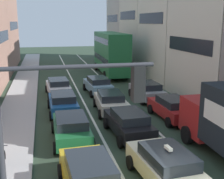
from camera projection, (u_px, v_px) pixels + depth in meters
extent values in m
cube|color=#A0A0A0|center=(23.00, 90.00, 27.79)|extent=(2.60, 64.00, 0.14)
cube|color=silver|center=(77.00, 88.00, 28.90)|extent=(0.16, 60.00, 0.01)
cube|color=silver|center=(111.00, 87.00, 29.64)|extent=(0.16, 60.00, 0.01)
cube|color=black|center=(1.00, 37.00, 28.21)|extent=(0.02, 11.73, 1.10)
cube|color=black|center=(14.00, 26.00, 41.95)|extent=(0.02, 11.73, 1.10)
cube|color=#B2ADA3|center=(133.00, 22.00, 48.66)|extent=(7.00, 8.70, 12.42)
cube|color=black|center=(112.00, 18.00, 47.75)|extent=(0.02, 7.04, 1.10)
cube|color=beige|center=(152.00, 20.00, 40.24)|extent=(7.00, 8.70, 12.99)
cube|color=black|center=(127.00, 15.00, 39.33)|extent=(0.02, 7.04, 1.10)
cube|color=beige|center=(181.00, 24.00, 31.98)|extent=(7.00, 8.70, 12.16)
cube|color=black|center=(150.00, 18.00, 31.07)|extent=(0.02, 7.04, 1.10)
cube|color=black|center=(188.00, 45.00, 23.19)|extent=(0.02, 7.04, 1.10)
cylinder|color=#2D2D33|center=(78.00, 67.00, 6.51)|extent=(3.50, 0.10, 0.10)
cube|color=black|center=(138.00, 84.00, 6.92)|extent=(0.28, 0.28, 0.84)
sphere|color=red|center=(136.00, 72.00, 7.00)|extent=(0.18, 0.18, 0.18)
sphere|color=#F2A519|center=(136.00, 83.00, 7.06)|extent=(0.18, 0.18, 0.18)
sphere|color=green|center=(136.00, 93.00, 7.12)|extent=(0.18, 0.18, 0.18)
cube|color=#A51E1E|center=(210.00, 117.00, 15.75)|extent=(2.45, 2.45, 1.90)
cube|color=black|center=(199.00, 104.00, 16.82)|extent=(2.02, 0.08, 0.70)
cylinder|color=black|center=(187.00, 135.00, 15.80)|extent=(0.32, 0.97, 0.96)
cube|color=beige|center=(165.00, 168.00, 11.85)|extent=(2.09, 4.41, 0.70)
cube|color=#1E2328|center=(168.00, 157.00, 11.54)|extent=(1.75, 2.51, 0.52)
cube|color=#F2EACC|center=(168.00, 148.00, 11.46)|extent=(0.19, 0.45, 0.12)
cylinder|color=black|center=(131.00, 163.00, 13.03)|extent=(0.26, 0.65, 0.64)
cylinder|color=black|center=(168.00, 157.00, 13.56)|extent=(0.26, 0.65, 0.64)
cube|color=#B29319|center=(89.00, 178.00, 11.06)|extent=(1.99, 4.37, 0.70)
cube|color=#1E2328|center=(90.00, 167.00, 10.75)|extent=(1.69, 2.47, 0.52)
cylinder|color=black|center=(61.00, 171.00, 12.28)|extent=(0.25, 0.65, 0.64)
cylinder|color=black|center=(104.00, 166.00, 12.75)|extent=(0.25, 0.65, 0.64)
cube|color=black|center=(128.00, 124.00, 16.83)|extent=(2.00, 4.38, 0.70)
cube|color=#1E2328|center=(129.00, 116.00, 16.52)|extent=(1.70, 2.48, 0.52)
cylinder|color=black|center=(106.00, 123.00, 18.04)|extent=(0.25, 0.65, 0.64)
cylinder|color=black|center=(135.00, 121.00, 18.52)|extent=(0.25, 0.65, 0.64)
cylinder|color=black|center=(120.00, 142.00, 15.29)|extent=(0.25, 0.65, 0.64)
cylinder|color=black|center=(153.00, 138.00, 15.78)|extent=(0.25, 0.65, 0.64)
cube|color=#19592D|center=(71.00, 130.00, 16.04)|extent=(1.81, 4.30, 0.70)
cube|color=#1E2328|center=(71.00, 121.00, 15.73)|extent=(1.59, 2.41, 0.52)
cylinder|color=black|center=(53.00, 128.00, 17.31)|extent=(0.22, 0.64, 0.64)
cylinder|color=black|center=(85.00, 125.00, 17.71)|extent=(0.22, 0.64, 0.64)
cylinder|color=black|center=(55.00, 148.00, 14.53)|extent=(0.22, 0.64, 0.64)
cylinder|color=black|center=(92.00, 145.00, 14.93)|extent=(0.22, 0.64, 0.64)
cube|color=beige|center=(110.00, 103.00, 21.30)|extent=(2.00, 4.38, 0.70)
cube|color=#1E2328|center=(110.00, 96.00, 20.98)|extent=(1.70, 2.48, 0.52)
cylinder|color=black|center=(95.00, 103.00, 22.62)|extent=(0.25, 0.65, 0.64)
cylinder|color=black|center=(118.00, 102.00, 22.94)|extent=(0.25, 0.65, 0.64)
cylinder|color=black|center=(100.00, 114.00, 19.82)|extent=(0.25, 0.65, 0.64)
cylinder|color=black|center=(127.00, 113.00, 20.14)|extent=(0.25, 0.65, 0.64)
cube|color=#194C8C|center=(63.00, 104.00, 20.99)|extent=(1.88, 4.33, 0.70)
cube|color=#1E2328|center=(63.00, 97.00, 20.68)|extent=(1.63, 2.44, 0.52)
cylinder|color=black|center=(49.00, 104.00, 22.23)|extent=(0.23, 0.64, 0.64)
cylinder|color=black|center=(74.00, 103.00, 22.67)|extent=(0.23, 0.64, 0.64)
cylinder|color=black|center=(51.00, 116.00, 19.47)|extent=(0.23, 0.64, 0.64)
cylinder|color=black|center=(79.00, 114.00, 19.91)|extent=(0.23, 0.64, 0.64)
cube|color=#759EB7|center=(98.00, 86.00, 26.87)|extent=(2.08, 4.41, 0.70)
cube|color=#1E2328|center=(98.00, 80.00, 26.56)|extent=(1.74, 2.51, 0.52)
cylinder|color=black|center=(85.00, 87.00, 28.05)|extent=(0.26, 0.65, 0.64)
cylinder|color=black|center=(103.00, 86.00, 28.57)|extent=(0.26, 0.65, 0.64)
cylinder|color=black|center=(92.00, 94.00, 25.33)|extent=(0.26, 0.65, 0.64)
cylinder|color=black|center=(112.00, 93.00, 25.84)|extent=(0.26, 0.65, 0.64)
cube|color=silver|center=(58.00, 88.00, 26.11)|extent=(2.04, 4.40, 0.70)
cube|color=#1E2328|center=(58.00, 82.00, 25.80)|extent=(1.72, 2.50, 0.52)
cylinder|color=black|center=(47.00, 89.00, 27.31)|extent=(0.26, 0.65, 0.64)
cylinder|color=black|center=(67.00, 88.00, 27.81)|extent=(0.26, 0.65, 0.64)
cylinder|color=black|center=(49.00, 96.00, 24.57)|extent=(0.26, 0.65, 0.64)
cylinder|color=black|center=(71.00, 95.00, 25.07)|extent=(0.26, 0.65, 0.64)
cube|color=#A51E1E|center=(172.00, 109.00, 19.76)|extent=(1.94, 4.36, 0.70)
cube|color=#1E2328|center=(174.00, 102.00, 19.45)|extent=(1.66, 2.46, 0.52)
cylinder|color=black|center=(151.00, 109.00, 20.99)|extent=(0.24, 0.65, 0.64)
cylinder|color=black|center=(174.00, 107.00, 21.45)|extent=(0.24, 0.65, 0.64)
cylinder|color=black|center=(169.00, 122.00, 18.23)|extent=(0.24, 0.65, 0.64)
cylinder|color=black|center=(195.00, 120.00, 18.69)|extent=(0.24, 0.65, 0.64)
cube|color=gray|center=(147.00, 92.00, 24.67)|extent=(1.91, 4.34, 0.70)
cube|color=#1E2328|center=(148.00, 86.00, 24.35)|extent=(1.64, 2.45, 0.52)
cylinder|color=black|center=(131.00, 92.00, 25.90)|extent=(0.24, 0.65, 0.64)
cylinder|color=black|center=(150.00, 91.00, 26.35)|extent=(0.24, 0.65, 0.64)
cylinder|color=black|center=(142.00, 101.00, 23.14)|extent=(0.24, 0.65, 0.64)
cylinder|color=black|center=(164.00, 99.00, 23.59)|extent=(0.24, 0.65, 0.64)
cube|color=#1E6033|center=(111.00, 61.00, 35.98)|extent=(2.80, 10.57, 2.40)
cube|color=black|center=(111.00, 58.00, 35.90)|extent=(2.81, 9.94, 0.70)
cube|color=#1E6033|center=(111.00, 42.00, 35.47)|extent=(2.80, 10.57, 2.16)
cube|color=black|center=(111.00, 40.00, 35.42)|extent=(2.81, 9.94, 0.64)
cylinder|color=black|center=(96.00, 66.00, 39.62)|extent=(0.33, 1.01, 1.00)
cylinder|color=black|center=(114.00, 66.00, 40.10)|extent=(0.33, 1.01, 1.00)
cylinder|color=black|center=(105.00, 76.00, 33.00)|extent=(0.33, 1.01, 1.00)
cylinder|color=black|center=(127.00, 75.00, 33.48)|extent=(0.33, 1.01, 1.00)
torus|color=black|center=(3.00, 158.00, 13.48)|extent=(0.13, 0.68, 0.68)
cylinder|color=black|center=(0.00, 152.00, 12.86)|extent=(0.15, 0.94, 0.05)
cylinder|color=black|center=(2.00, 146.00, 13.24)|extent=(0.50, 0.09, 0.04)
cylinder|color=#232833|center=(1.00, 151.00, 12.81)|extent=(0.19, 0.45, 0.30)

